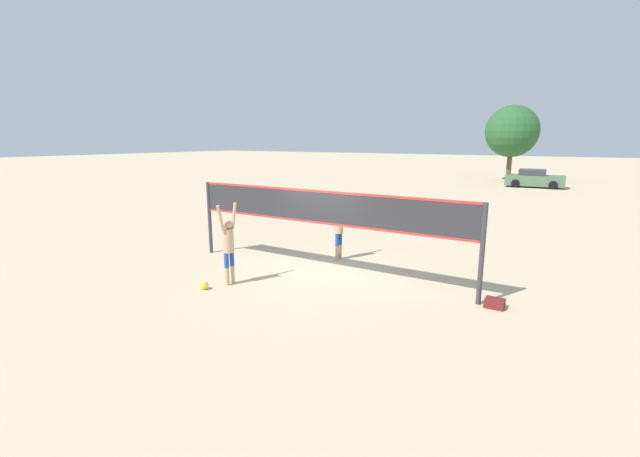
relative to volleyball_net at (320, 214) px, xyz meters
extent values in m
plane|color=#C6B28C|center=(0.00, 0.00, -1.74)|extent=(200.00, 200.00, 0.00)
cylinder|color=#38383D|center=(-4.37, 0.00, -0.54)|extent=(0.12, 0.12, 2.40)
cylinder|color=#38383D|center=(4.37, 0.00, -0.54)|extent=(0.12, 0.12, 2.40)
cube|color=#2D2D33|center=(0.00, 0.00, 0.18)|extent=(8.63, 0.02, 0.94)
cube|color=red|center=(0.00, 0.00, 0.62)|extent=(8.63, 0.03, 0.06)
cube|color=red|center=(0.00, 0.00, -0.26)|extent=(8.63, 0.03, 0.06)
cylinder|color=tan|center=(-1.52, -2.17, -1.50)|extent=(0.11, 0.11, 0.48)
cylinder|color=#1E47A5|center=(-1.52, -2.17, -1.06)|extent=(0.12, 0.12, 0.40)
cylinder|color=tan|center=(-1.52, -1.97, -1.50)|extent=(0.11, 0.11, 0.48)
cylinder|color=#1E47A5|center=(-1.52, -1.97, -1.06)|extent=(0.12, 0.12, 0.40)
cylinder|color=tan|center=(-1.52, -2.07, -0.55)|extent=(0.28, 0.28, 0.62)
sphere|color=tan|center=(-1.52, -2.07, -0.12)|extent=(0.24, 0.24, 0.24)
cylinder|color=tan|center=(-1.52, -2.31, 0.07)|extent=(0.08, 0.22, 0.70)
cylinder|color=tan|center=(-1.52, -1.82, 0.07)|extent=(0.08, 0.22, 0.70)
cylinder|color=tan|center=(-0.28, 1.66, -1.50)|extent=(0.11, 0.11, 0.48)
cylinder|color=#1E47A5|center=(-0.28, 1.66, -1.07)|extent=(0.12, 0.12, 0.39)
cylinder|color=tan|center=(-0.28, 1.46, -1.50)|extent=(0.11, 0.11, 0.48)
cylinder|color=#1E47A5|center=(-0.28, 1.46, -1.07)|extent=(0.12, 0.12, 0.39)
cylinder|color=tan|center=(-0.28, 1.56, -0.57)|extent=(0.28, 0.28, 0.61)
sphere|color=tan|center=(-0.28, 1.56, -0.15)|extent=(0.24, 0.24, 0.24)
cylinder|color=tan|center=(-0.28, 1.80, 0.04)|extent=(0.08, 0.22, 0.69)
cylinder|color=tan|center=(-0.28, 1.32, 0.04)|extent=(0.08, 0.22, 0.69)
sphere|color=yellow|center=(-1.79, -2.72, -1.64)|extent=(0.21, 0.21, 0.21)
cube|color=maroon|center=(4.74, -0.03, -1.64)|extent=(0.42, 0.33, 0.21)
cube|color=#4C6B4C|center=(2.61, 28.18, -1.19)|extent=(4.38, 1.98, 0.84)
cube|color=#2D333D|center=(2.40, 28.17, -0.54)|extent=(2.01, 1.71, 0.47)
cylinder|color=black|center=(3.89, 29.08, -1.42)|extent=(0.65, 0.25, 0.64)
cylinder|color=black|center=(3.98, 27.42, -1.42)|extent=(0.65, 0.25, 0.64)
cylinder|color=black|center=(1.24, 28.94, -1.42)|extent=(0.65, 0.25, 0.64)
cylinder|color=black|center=(1.33, 27.27, -1.42)|extent=(0.65, 0.25, 0.64)
cylinder|color=brown|center=(-0.15, 33.24, -0.14)|extent=(0.43, 0.43, 3.21)
sphere|color=#285B2D|center=(-0.15, 33.24, 2.76)|extent=(4.69, 4.69, 4.69)
camera|label=1|loc=(6.25, -9.96, 2.03)|focal=24.00mm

